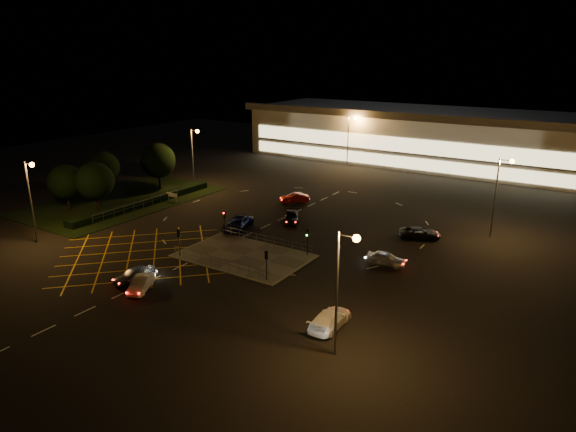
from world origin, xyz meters
The scene contains 27 objects.
ground centered at (0.00, 0.00, 0.00)m, with size 180.00×180.00×0.00m, color black.
pedestrian_island centered at (2.00, -2.00, 0.06)m, with size 14.00×9.00×0.12m, color #4C4944.
grass_verge centered at (-28.00, 6.00, 0.04)m, with size 18.00×30.00×0.08m, color black.
hedge centered at (-23.00, 6.00, 0.50)m, with size 2.00×26.00×1.00m, color black.
supermarket centered at (0.00, 61.95, 5.31)m, with size 72.00×26.50×10.50m.
streetlight_sw centered at (-21.56, -12.00, 6.56)m, with size 1.78×0.56×10.03m.
streetlight_se centered at (20.44, -14.00, 6.56)m, with size 1.78×0.56×10.03m.
streetlight_nw centered at (-23.56, 18.00, 6.56)m, with size 1.78×0.56×10.03m.
streetlight_ne centered at (24.44, 20.00, 6.56)m, with size 1.78×0.56×10.03m.
streetlight_far_left centered at (-9.56, 48.00, 6.56)m, with size 1.78×0.56×10.03m.
signal_sw centered at (-4.00, -5.99, 2.37)m, with size 0.28×0.30×3.15m.
signal_se centered at (8.00, -5.99, 2.37)m, with size 0.28×0.30×3.15m.
signal_nw centered at (-4.00, 1.99, 2.37)m, with size 0.28×0.30×3.15m.
signal_ne centered at (8.00, 1.99, 2.37)m, with size 0.28×0.30×3.15m.
tree_a centered at (-30.00, -2.00, 4.33)m, with size 5.04×5.04×6.86m.
tree_b centered at (-32.00, 6.00, 4.64)m, with size 5.40×5.40×7.35m.
tree_c centered at (-28.00, 14.00, 4.95)m, with size 5.76×5.76×7.84m.
tree_d centered at (-34.00, 20.00, 4.02)m, with size 4.68×4.68×6.37m.
tree_e centered at (-26.00, 0.00, 4.64)m, with size 5.40×5.40×7.35m.
car_near_silver centered at (-3.05, -13.26, 0.76)m, with size 1.79×4.45×1.52m, color #B5B7BD.
car_queue_white centered at (-1.05, -14.30, 0.67)m, with size 1.42×4.08×1.35m, color silver.
car_left_blue centered at (-4.37, 5.00, 0.78)m, with size 2.60×5.63×1.56m, color #0C1449.
car_far_dkgrey centered at (-0.07, 11.32, 0.71)m, with size 1.99×4.89×1.42m, color black.
car_right_silver centered at (16.43, 4.50, 0.72)m, with size 1.71×4.24×1.44m, color silver.
car_circ_red centered at (-4.77, 19.63, 0.72)m, with size 1.53×4.39×1.45m, color maroon.
car_east_grey centered at (16.83, 14.51, 0.70)m, with size 2.33×5.05×1.40m, color black.
car_approach_white centered at (17.70, -10.54, 0.75)m, with size 2.09×5.14×1.49m, color silver.
Camera 1 is at (35.51, -44.63, 22.04)m, focal length 32.00 mm.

